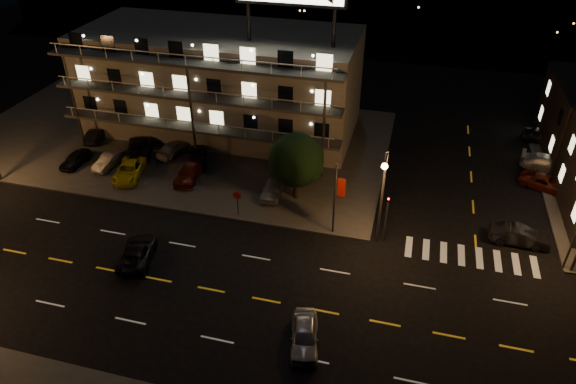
% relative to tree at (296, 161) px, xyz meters
% --- Properties ---
extents(ground, '(140.00, 140.00, 0.00)m').
position_rel_tree_xyz_m(ground, '(-0.94, -12.40, -3.74)').
color(ground, black).
rests_on(ground, ground).
extents(curb_nw, '(44.00, 24.00, 0.15)m').
position_rel_tree_xyz_m(curb_nw, '(-14.94, 7.60, -3.66)').
color(curb_nw, '#363634').
rests_on(curb_nw, ground).
extents(motel, '(28.00, 13.80, 18.10)m').
position_rel_tree_xyz_m(motel, '(-10.88, 11.48, 1.61)').
color(motel, gray).
rests_on(motel, ground).
extents(streetlight_nc, '(0.44, 1.92, 8.00)m').
position_rel_tree_xyz_m(streetlight_nc, '(7.56, -4.46, 1.22)').
color(streetlight_nc, '#2D2D30').
rests_on(streetlight_nc, ground).
extents(signal_nw, '(0.20, 0.27, 4.60)m').
position_rel_tree_xyz_m(signal_nw, '(8.06, -3.90, -1.17)').
color(signal_nw, '#2D2D30').
rests_on(signal_nw, ground).
extents(signal_ne, '(0.27, 0.20, 4.60)m').
position_rel_tree_xyz_m(signal_ne, '(21.06, -3.90, -1.17)').
color(signal_ne, '#2D2D30').
rests_on(signal_ne, ground).
extents(banner_north, '(0.83, 0.16, 6.40)m').
position_rel_tree_xyz_m(banner_north, '(4.15, -4.00, -0.31)').
color(banner_north, '#2D2D30').
rests_on(banner_north, ground).
extents(stop_sign, '(0.91, 0.11, 2.61)m').
position_rel_tree_xyz_m(stop_sign, '(-3.94, -3.83, -2.03)').
color(stop_sign, '#2D2D30').
rests_on(stop_sign, ground).
extents(tree, '(4.80, 4.62, 6.04)m').
position_rel_tree_xyz_m(tree, '(0.00, 0.00, 0.00)').
color(tree, black).
rests_on(tree, curb_nw).
extents(lot_car_0, '(1.71, 3.70, 1.23)m').
position_rel_tree_xyz_m(lot_car_0, '(-21.78, -0.02, -2.97)').
color(lot_car_0, black).
rests_on(lot_car_0, curb_nw).
extents(lot_car_1, '(1.67, 3.86, 1.23)m').
position_rel_tree_xyz_m(lot_car_1, '(-18.53, 0.56, -2.97)').
color(lot_car_1, gray).
rests_on(lot_car_1, curb_nw).
extents(lot_car_2, '(3.31, 5.24, 1.35)m').
position_rel_tree_xyz_m(lot_car_2, '(-15.66, -0.62, -2.91)').
color(lot_car_2, gold).
rests_on(lot_car_2, curb_nw).
extents(lot_car_3, '(2.14, 4.60, 1.30)m').
position_rel_tree_xyz_m(lot_car_3, '(-10.17, 0.40, -2.94)').
color(lot_car_3, '#57180C').
rests_on(lot_car_3, curb_nw).
extents(lot_car_4, '(1.86, 4.06, 1.35)m').
position_rel_tree_xyz_m(lot_car_4, '(-2.04, -0.23, -2.91)').
color(lot_car_4, gray).
rests_on(lot_car_4, curb_nw).
extents(lot_car_5, '(1.89, 3.88, 1.22)m').
position_rel_tree_xyz_m(lot_car_5, '(-22.63, 5.03, -2.98)').
color(lot_car_5, black).
rests_on(lot_car_5, curb_nw).
extents(lot_car_6, '(4.07, 5.69, 1.44)m').
position_rel_tree_xyz_m(lot_car_6, '(-16.87, 3.54, -2.87)').
color(lot_car_6, black).
rests_on(lot_car_6, curb_nw).
extents(lot_car_7, '(2.75, 4.66, 1.27)m').
position_rel_tree_xyz_m(lot_car_7, '(-13.51, 4.40, -2.96)').
color(lot_car_7, gray).
rests_on(lot_car_7, curb_nw).
extents(lot_car_8, '(3.35, 4.66, 1.47)m').
position_rel_tree_xyz_m(lot_car_8, '(-10.62, 3.52, -2.85)').
color(lot_car_8, black).
rests_on(lot_car_8, curb_nw).
extents(lot_car_9, '(2.62, 4.31, 1.34)m').
position_rel_tree_xyz_m(lot_car_9, '(-2.05, 5.10, -2.92)').
color(lot_car_9, '#57180C').
rests_on(lot_car_9, curb_nw).
extents(side_car_0, '(4.46, 1.62, 1.46)m').
position_rel_tree_xyz_m(side_car_0, '(18.16, -1.65, -3.01)').
color(side_car_0, black).
rests_on(side_car_0, ground).
extents(side_car_1, '(4.90, 3.71, 1.24)m').
position_rel_tree_xyz_m(side_car_1, '(21.33, 7.18, -3.12)').
color(side_car_1, '#57180C').
rests_on(side_car_1, ground).
extents(side_car_2, '(5.37, 2.96, 1.47)m').
position_rel_tree_xyz_m(side_car_2, '(22.09, 10.63, -3.00)').
color(side_car_2, gray).
rests_on(side_car_2, ground).
extents(side_car_3, '(4.74, 2.64, 1.52)m').
position_rel_tree_xyz_m(side_car_3, '(22.53, 16.45, -2.98)').
color(side_car_3, black).
rests_on(side_car_3, ground).
extents(road_car_east, '(2.50, 4.39, 1.41)m').
position_rel_tree_xyz_m(road_car_east, '(4.38, -15.27, -3.03)').
color(road_car_east, gray).
rests_on(road_car_east, ground).
extents(road_car_west, '(3.23, 5.10, 1.31)m').
position_rel_tree_xyz_m(road_car_west, '(-9.37, -10.79, -3.08)').
color(road_car_west, black).
rests_on(road_car_west, ground).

